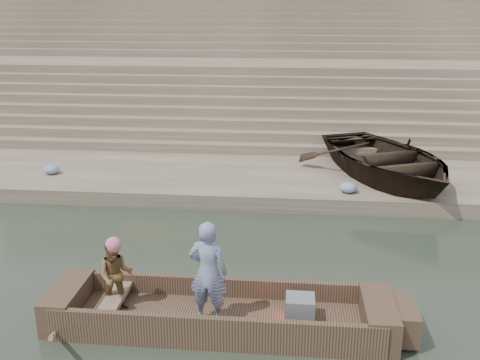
# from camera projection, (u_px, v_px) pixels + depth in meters

# --- Properties ---
(ground) EXTENTS (120.00, 120.00, 0.00)m
(ground) POSITION_uv_depth(u_px,v_px,m) (106.00, 351.00, 8.29)
(ground) COLOR #283125
(ground) RESTS_ON ground
(lower_landing) EXTENTS (32.00, 4.00, 0.40)m
(lower_landing) POSITION_uv_depth(u_px,v_px,m) (197.00, 178.00, 15.79)
(lower_landing) COLOR gray
(lower_landing) RESTS_ON ground
(mid_landing) EXTENTS (32.00, 3.00, 2.80)m
(mid_landing) POSITION_uv_depth(u_px,v_px,m) (227.00, 96.00, 22.51)
(mid_landing) COLOR gray
(mid_landing) RESTS_ON ground
(upper_landing) EXTENTS (32.00, 3.00, 5.20)m
(upper_landing) POSITION_uv_depth(u_px,v_px,m) (243.00, 52.00, 28.76)
(upper_landing) COLOR gray
(upper_landing) RESTS_ON ground
(ghat_steps) EXTENTS (32.00, 11.00, 5.20)m
(ghat_steps) POSITION_uv_depth(u_px,v_px,m) (232.00, 81.00, 23.99)
(ghat_steps) COLOR gray
(ghat_steps) RESTS_ON ground
(main_rowboat) EXTENTS (5.00, 1.30, 0.22)m
(main_rowboat) POSITION_uv_depth(u_px,v_px,m) (219.00, 321.00, 8.89)
(main_rowboat) COLOR brown
(main_rowboat) RESTS_ON ground
(rowboat_trim) EXTENTS (6.04, 2.63, 1.88)m
(rowboat_trim) POSITION_uv_depth(u_px,v_px,m) (232.00, 311.00, 8.80)
(rowboat_trim) COLOR brown
(rowboat_trim) RESTS_ON ground
(standing_man) EXTENTS (0.66, 0.47, 1.70)m
(standing_man) POSITION_uv_depth(u_px,v_px,m) (208.00, 272.00, 8.46)
(standing_man) COLOR navy
(standing_man) RESTS_ON main_rowboat
(rowing_man) EXTENTS (0.69, 0.59, 1.21)m
(rowing_man) POSITION_uv_depth(u_px,v_px,m) (116.00, 275.00, 8.86)
(rowing_man) COLOR #257027
(rowing_man) RESTS_ON main_rowboat
(television) EXTENTS (0.46, 0.42, 0.40)m
(television) POSITION_uv_depth(u_px,v_px,m) (299.00, 308.00, 8.67)
(television) COLOR slate
(television) RESTS_ON main_rowboat
(beached_rowboat) EXTENTS (5.55, 6.37, 1.10)m
(beached_rowboat) POSITION_uv_depth(u_px,v_px,m) (386.00, 159.00, 15.04)
(beached_rowboat) COLOR #2D2116
(beached_rowboat) RESTS_ON lower_landing
(cloth_bundles) EXTENTS (9.66, 1.47, 0.26)m
(cloth_bundles) POSITION_uv_depth(u_px,v_px,m) (255.00, 177.00, 14.80)
(cloth_bundles) COLOR #3F5999
(cloth_bundles) RESTS_ON lower_landing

